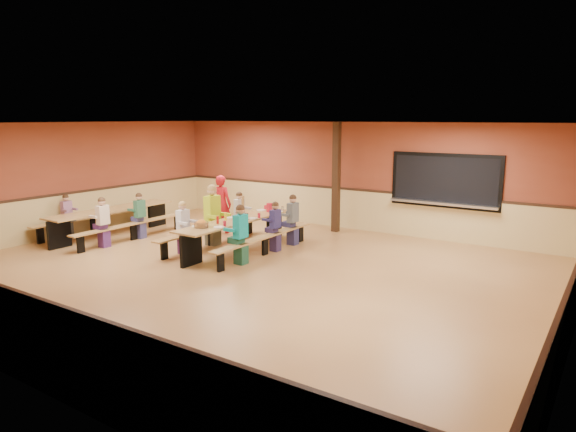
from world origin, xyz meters
The scene contains 23 objects.
ground centered at (0.00, 0.00, 0.00)m, with size 12.00×12.00×0.00m, color olive.
room_envelope centered at (0.00, 0.00, 0.69)m, with size 12.04×10.04×3.02m.
kitchen_pass_through centered at (2.60, 4.96, 1.49)m, with size 2.78×0.28×1.38m.
structural_post centered at (-0.20, 4.40, 1.50)m, with size 0.18×0.18×3.00m, color black.
cafeteria_table_main centered at (-1.19, 1.30, 0.53)m, with size 1.91×3.70×0.74m.
cafeteria_table_second centered at (-4.89, 0.62, 0.53)m, with size 1.91×3.70×0.74m.
seated_child_white_left centered at (-2.02, 0.36, 0.61)m, with size 0.37×0.30×1.21m, color silver, non-canonical shape.
seated_adult_yellow centered at (-2.02, 1.37, 0.74)m, with size 0.50×0.41×1.48m, color #BAD51D, non-canonical shape.
seated_child_grey_left centered at (-2.02, 2.43, 0.59)m, with size 0.35×0.29×1.18m, color silver, non-canonical shape.
seated_child_teal_right centered at (-0.37, 0.42, 0.64)m, with size 0.40×0.33×1.28m, color #0E9196, non-canonical shape.
seated_child_navy_right centered at (-0.37, 1.72, 0.58)m, with size 0.35×0.28×1.17m, color navy, non-canonical shape.
seated_child_char_right centered at (-0.37, 2.48, 0.62)m, with size 0.38×0.31×1.24m, color #50575B, non-canonical shape.
seated_child_purple_sec centered at (-5.72, -0.16, 0.57)m, with size 0.33×0.27×1.14m, color #986589, non-canonical shape.
seated_child_green_sec centered at (-4.07, 0.86, 0.59)m, with size 0.35×0.29×1.18m, color #2E6348, non-canonical shape.
seated_child_tan_sec centered at (-4.07, -0.28, 0.61)m, with size 0.37×0.30×1.21m, color beige, non-canonical shape.
standing_woman centered at (-2.74, 2.55, 0.79)m, with size 0.58×0.38×1.59m, color red.
punch_pitcher centered at (-1.14, 2.57, 0.85)m, with size 0.16×0.16×0.22m, color red.
chip_bowl centered at (-1.29, 0.19, 0.81)m, with size 0.32×0.32×0.15m, color orange, non-canonical shape.
napkin_dispenser centered at (-1.08, 1.47, 0.80)m, with size 0.10×0.14×0.13m, color black.
condiment_mustard centered at (-1.38, 1.12, 0.82)m, with size 0.06×0.06×0.17m, color yellow.
condiment_ketchup centered at (-1.26, 0.71, 0.82)m, with size 0.06×0.06×0.17m, color #B2140F.
table_paddle centered at (-1.07, 1.40, 0.88)m, with size 0.16×0.16×0.56m.
place_settings centered at (-1.19, 1.30, 0.80)m, with size 0.65×3.30×0.11m, color beige, non-canonical shape.
Camera 1 is at (6.40, -7.96, 3.13)m, focal length 32.00 mm.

